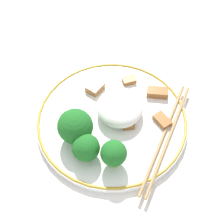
{
  "coord_description": "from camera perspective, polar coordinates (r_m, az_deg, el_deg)",
  "views": [
    {
      "loc": [
        -0.31,
        -0.02,
        0.47
      ],
      "look_at": [
        0.0,
        0.0,
        0.03
      ],
      "focal_mm": 50.0,
      "sensor_mm": 36.0,
      "label": 1
    }
  ],
  "objects": [
    {
      "name": "ground_plane",
      "position": [
        0.56,
        0.0,
        -1.9
      ],
      "size": [
        3.0,
        3.0,
        0.0
      ],
      "primitive_type": "plane",
      "color": "silver"
    },
    {
      "name": "plate",
      "position": [
        0.56,
        0.0,
        -1.45
      ],
      "size": [
        0.27,
        0.27,
        0.02
      ],
      "color": "white",
      "rests_on": "ground_plane"
    },
    {
      "name": "rice_mound",
      "position": [
        0.55,
        1.4,
        0.86
      ],
      "size": [
        0.09,
        0.08,
        0.04
      ],
      "color": "white",
      "rests_on": "plate"
    },
    {
      "name": "broccoli_back_left",
      "position": [
        0.51,
        -6.72,
        -2.63
      ],
      "size": [
        0.06,
        0.06,
        0.06
      ],
      "color": "#7FB756",
      "rests_on": "plate"
    },
    {
      "name": "broccoli_back_center",
      "position": [
        0.49,
        -4.8,
        -6.5
      ],
      "size": [
        0.05,
        0.05,
        0.05
      ],
      "color": "#7FB756",
      "rests_on": "plate"
    },
    {
      "name": "broccoli_back_right",
      "position": [
        0.48,
        0.3,
        -7.66
      ],
      "size": [
        0.04,
        0.04,
        0.05
      ],
      "color": "#7FB756",
      "rests_on": "plate"
    },
    {
      "name": "meat_near_front",
      "position": [
        0.59,
        -3.13,
        4.58
      ],
      "size": [
        0.04,
        0.04,
        0.01
      ],
      "color": "#9E6633",
      "rests_on": "plate"
    },
    {
      "name": "meat_near_left",
      "position": [
        0.56,
        9.16,
        -1.09
      ],
      "size": [
        0.04,
        0.04,
        0.01
      ],
      "color": "#995B28",
      "rests_on": "plate"
    },
    {
      "name": "meat_near_right",
      "position": [
        0.6,
        3.13,
        5.85
      ],
      "size": [
        0.03,
        0.03,
        0.01
      ],
      "color": "#995B28",
      "rests_on": "plate"
    },
    {
      "name": "meat_near_back",
      "position": [
        0.54,
        2.91,
        -1.7
      ],
      "size": [
        0.03,
        0.03,
        0.01
      ],
      "color": "#995B28",
      "rests_on": "plate"
    },
    {
      "name": "meat_on_rice_edge",
      "position": [
        0.59,
        8.27,
        3.55
      ],
      "size": [
        0.02,
        0.04,
        0.01
      ],
      "color": "#995B28",
      "rests_on": "plate"
    },
    {
      "name": "chopsticks",
      "position": [
        0.54,
        9.9,
        -4.43
      ],
      "size": [
        0.23,
        0.09,
        0.01
      ],
      "color": "#AD8451",
      "rests_on": "plate"
    }
  ]
}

